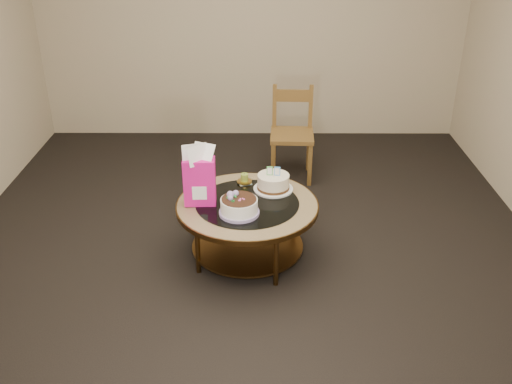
{
  "coord_description": "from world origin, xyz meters",
  "views": [
    {
      "loc": [
        0.08,
        -3.56,
        2.4
      ],
      "look_at": [
        0.06,
        0.02,
        0.53
      ],
      "focal_mm": 40.0,
      "sensor_mm": 36.0,
      "label": 1
    }
  ],
  "objects_px": {
    "cream_cake": "(273,183)",
    "decorated_cake": "(239,207)",
    "dining_chair": "(292,133)",
    "coffee_table": "(247,212)",
    "gift_bag": "(199,175)"
  },
  "relations": [
    {
      "from": "cream_cake",
      "to": "decorated_cake",
      "type": "bearing_deg",
      "value": -117.05
    },
    {
      "from": "decorated_cake",
      "to": "cream_cake",
      "type": "relative_size",
      "value": 0.95
    },
    {
      "from": "decorated_cake",
      "to": "dining_chair",
      "type": "relative_size",
      "value": 0.32
    },
    {
      "from": "cream_cake",
      "to": "dining_chair",
      "type": "xyz_separation_m",
      "value": [
        0.2,
        1.2,
        -0.08
      ]
    },
    {
      "from": "decorated_cake",
      "to": "coffee_table",
      "type": "bearing_deg",
      "value": 71.46
    },
    {
      "from": "decorated_cake",
      "to": "gift_bag",
      "type": "bearing_deg",
      "value": 150.9
    },
    {
      "from": "decorated_cake",
      "to": "cream_cake",
      "type": "distance_m",
      "value": 0.44
    },
    {
      "from": "gift_bag",
      "to": "dining_chair",
      "type": "bearing_deg",
      "value": 61.14
    },
    {
      "from": "coffee_table",
      "to": "dining_chair",
      "type": "height_order",
      "value": "dining_chair"
    },
    {
      "from": "cream_cake",
      "to": "coffee_table",
      "type": "bearing_deg",
      "value": -126.22
    },
    {
      "from": "decorated_cake",
      "to": "cream_cake",
      "type": "height_order",
      "value": "cream_cake"
    },
    {
      "from": "cream_cake",
      "to": "dining_chair",
      "type": "bearing_deg",
      "value": 87.06
    },
    {
      "from": "decorated_cake",
      "to": "cream_cake",
      "type": "xyz_separation_m",
      "value": [
        0.24,
        0.37,
        0.0
      ]
    },
    {
      "from": "coffee_table",
      "to": "cream_cake",
      "type": "relative_size",
      "value": 3.47
    },
    {
      "from": "cream_cake",
      "to": "gift_bag",
      "type": "distance_m",
      "value": 0.58
    }
  ]
}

